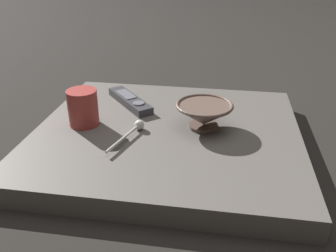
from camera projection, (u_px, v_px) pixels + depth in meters
name	position (u px, v px, depth m)	size (l,w,h in m)	color
ground_plane	(167.00, 146.00, 0.87)	(6.00, 6.00, 0.00)	black
table	(167.00, 137.00, 0.86)	(0.56, 0.61, 0.05)	#5B5651
cereal_bowl	(204.00, 114.00, 0.84)	(0.13, 0.13, 0.06)	brown
coffee_mug	(83.00, 108.00, 0.85)	(0.07, 0.07, 0.09)	#A53833
teaspoon	(135.00, 128.00, 0.83)	(0.14, 0.05, 0.02)	silver
tv_remote_near	(130.00, 101.00, 0.98)	(0.17, 0.15, 0.02)	#38383D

